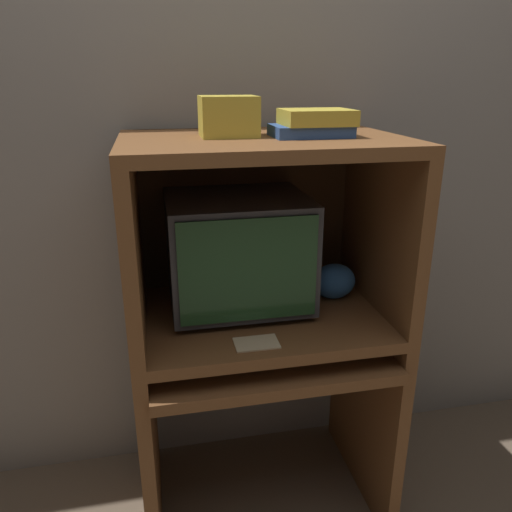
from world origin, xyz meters
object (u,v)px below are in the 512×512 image
crt_monitor (238,251)px  snack_bag (334,281)px  book_stack (314,123)px  storage_box (228,116)px  mouse (330,343)px  keyboard (251,350)px

crt_monitor → snack_bag: crt_monitor is taller
crt_monitor → snack_bag: (0.33, -0.01, -0.13)m
crt_monitor → book_stack: bearing=-23.9°
storage_box → mouse: bearing=-25.0°
crt_monitor → keyboard: size_ratio=1.16×
crt_monitor → mouse: bearing=-34.5°
storage_box → crt_monitor: bearing=56.1°
mouse → book_stack: bearing=121.5°
mouse → storage_box: bearing=155.0°
mouse → book_stack: book_stack is taller
book_stack → storage_box: size_ratio=1.41×
keyboard → storage_box: 0.70m
crt_monitor → storage_box: 0.42m
snack_bag → storage_box: size_ratio=0.92×
keyboard → mouse: mouse is taller
mouse → storage_box: storage_box is taller
keyboard → book_stack: book_stack is taller
snack_bag → book_stack: (-0.12, -0.08, 0.53)m
crt_monitor → storage_box: (-0.03, -0.04, 0.42)m
keyboard → book_stack: size_ratio=1.69×
keyboard → storage_box: (-0.04, 0.12, 0.69)m
snack_bag → crt_monitor: bearing=178.5°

